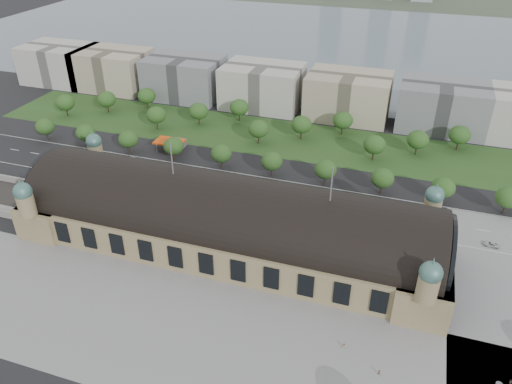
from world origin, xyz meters
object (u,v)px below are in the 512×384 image
(parked_car_2, at_px, (125,188))
(bus_west, at_px, (249,202))
(petrol_station, at_px, (175,142))
(parked_car_5, at_px, (198,197))
(traffic_car_3, at_px, (226,182))
(traffic_car_0, at_px, (50,156))
(traffic_car_6, at_px, (491,244))
(traffic_car_2, at_px, (104,167))
(parked_car_6, at_px, (169,192))
(pedestrian_0, at_px, (344,346))
(traffic_car_4, at_px, (243,202))
(traffic_car_5, at_px, (344,205))
(parked_car_0, at_px, (80,177))
(traffic_car_1, at_px, (133,158))
(pedestrian_1, at_px, (379,373))
(parked_car_3, at_px, (167,193))
(parked_car_1, at_px, (136,187))
(pedestrian_2, at_px, (511,382))
(bus_mid, at_px, (244,201))
(parked_car_4, at_px, (180,194))
(bus_east, at_px, (276,207))

(parked_car_2, height_order, bus_west, bus_west)
(petrol_station, bearing_deg, parked_car_5, -52.80)
(petrol_station, relative_size, traffic_car_3, 2.73)
(traffic_car_0, distance_m, traffic_car_6, 196.37)
(traffic_car_2, relative_size, parked_car_6, 1.10)
(pedestrian_0, bearing_deg, bus_west, 113.85)
(traffic_car_4, bearing_deg, pedestrian_0, 32.76)
(traffic_car_6, relative_size, pedestrian_0, 3.40)
(traffic_car_5, relative_size, parked_car_5, 0.87)
(parked_car_0, bearing_deg, traffic_car_5, 70.90)
(traffic_car_1, distance_m, traffic_car_6, 158.26)
(parked_car_5, bearing_deg, pedestrian_1, 14.21)
(parked_car_0, height_order, pedestrian_0, pedestrian_0)
(traffic_car_3, height_order, parked_car_3, parked_car_3)
(parked_car_1, bearing_deg, parked_car_0, -110.50)
(traffic_car_1, bearing_deg, pedestrian_1, -129.32)
(traffic_car_2, distance_m, parked_car_5, 53.01)
(petrol_station, xyz_separation_m, pedestrian_0, (101.55, -100.00, -2.14))
(petrol_station, xyz_separation_m, traffic_car_2, (-21.42, -29.95, -2.15))
(parked_car_6, bearing_deg, pedestrian_2, 32.82)
(traffic_car_4, relative_size, bus_mid, 0.32)
(traffic_car_2, relative_size, bus_west, 0.49)
(petrol_station, height_order, traffic_car_1, petrol_station)
(traffic_car_1, height_order, bus_west, bus_west)
(traffic_car_1, distance_m, parked_car_6, 37.66)
(parked_car_5, relative_size, parked_car_6, 1.04)
(traffic_car_6, height_order, parked_car_6, traffic_car_6)
(parked_car_2, relative_size, parked_car_4, 1.07)
(pedestrian_1, height_order, pedestrian_2, pedestrian_2)
(pedestrian_1, bearing_deg, bus_mid, 86.52)
(traffic_car_0, distance_m, parked_car_1, 56.27)
(parked_car_0, xyz_separation_m, bus_mid, (76.12, 3.22, 0.93))
(traffic_car_2, height_order, parked_car_6, traffic_car_2)
(petrol_station, relative_size, bus_east, 1.29)
(traffic_car_4, relative_size, parked_car_2, 0.83)
(parked_car_0, distance_m, parked_car_3, 43.12)
(pedestrian_1, bearing_deg, parked_car_3, 99.96)
(traffic_car_4, xyz_separation_m, parked_car_2, (-51.55, -5.45, 0.01))
(petrol_station, relative_size, parked_car_3, 3.19)
(parked_car_1, relative_size, parked_car_3, 1.27)
(parked_car_2, xyz_separation_m, pedestrian_2, (146.86, -55.09, 0.22))
(parked_car_6, distance_m, bus_mid, 33.22)
(traffic_car_2, height_order, traffic_car_5, traffic_car_2)
(parked_car_3, relative_size, pedestrian_0, 2.69)
(traffic_car_6, xyz_separation_m, parked_car_1, (-141.49, -4.73, 0.00))
(traffic_car_0, relative_size, parked_car_2, 0.93)
(petrol_station, xyz_separation_m, parked_car_3, (17.03, -41.68, -2.20))
(traffic_car_0, xyz_separation_m, traffic_car_2, (31.03, -1.64, 0.06))
(petrol_station, relative_size, parked_car_2, 3.00)
(traffic_car_6, bearing_deg, parked_car_6, -81.68)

